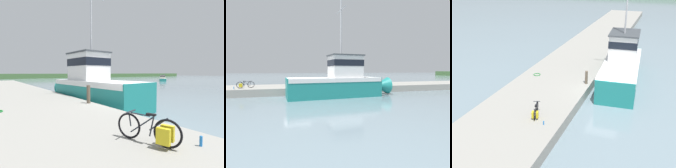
{
  "view_description": "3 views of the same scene",
  "coord_description": "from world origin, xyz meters",
  "views": [
    {
      "loc": [
        -6.48,
        -8.24,
        2.56
      ],
      "look_at": [
        -0.75,
        -0.23,
        1.94
      ],
      "focal_mm": 28.0,
      "sensor_mm": 36.0,
      "label": 1
    },
    {
      "loc": [
        17.66,
        -0.78,
        2.7
      ],
      "look_at": [
        -0.39,
        4.39,
        1.23
      ],
      "focal_mm": 28.0,
      "sensor_mm": 36.0,
      "label": 2
    },
    {
      "loc": [
        3.86,
        -19.3,
        9.71
      ],
      "look_at": [
        -2.72,
        -1.61,
        1.57
      ],
      "focal_mm": 45.0,
      "sensor_mm": 36.0,
      "label": 3
    }
  ],
  "objects": [
    {
      "name": "water_bottle_by_bike",
      "position": [
        -2.33,
        -6.14,
        0.91
      ],
      "size": [
        0.07,
        0.07,
        0.25
      ],
      "primitive_type": "cylinder",
      "color": "blue",
      "rests_on": "dock_pier"
    },
    {
      "name": "ground_plane",
      "position": [
        0.0,
        0.0,
        0.0
      ],
      "size": [
        320.0,
        320.0,
        0.0
      ],
      "primitive_type": "plane",
      "color": "gray"
    },
    {
      "name": "boat_green_anchored",
      "position": [
        39.13,
        27.69,
        0.75
      ],
      "size": [
        6.65,
        6.03,
        1.96
      ],
      "rotation": [
        0.0,
        0.0,
        -0.85
      ],
      "color": "teal",
      "rests_on": "ground_plane"
    },
    {
      "name": "far_shoreline",
      "position": [
        30.0,
        79.77,
        1.11
      ],
      "size": [
        180.0,
        5.0,
        2.21
      ],
      "primitive_type": "cube",
      "color": "#426638",
      "rests_on": "ground_plane"
    },
    {
      "name": "fishing_boat_main",
      "position": [
        0.51,
        4.37,
        1.6
      ],
      "size": [
        3.58,
        11.25,
        10.22
      ],
      "rotation": [
        0.0,
        0.0,
        0.07
      ],
      "color": "teal",
      "rests_on": "ground_plane"
    },
    {
      "name": "dock_pier",
      "position": [
        -4.47,
        0.0,
        0.39
      ],
      "size": [
        6.25,
        80.0,
        0.79
      ],
      "primitive_type": "cube",
      "color": "gray",
      "rests_on": "ground_plane"
    },
    {
      "name": "bicycle_touring",
      "position": [
        -3.21,
        -5.39,
        1.14
      ],
      "size": [
        0.74,
        1.69,
        0.77
      ],
      "rotation": [
        0.0,
        0.0,
        0.31
      ],
      "color": "black",
      "rests_on": "dock_pier"
    },
    {
      "name": "mooring_post",
      "position": [
        -1.7,
        0.81,
        1.32
      ],
      "size": [
        0.22,
        0.22,
        1.06
      ],
      "primitive_type": "cylinder",
      "color": "brown",
      "rests_on": "dock_pier"
    }
  ]
}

